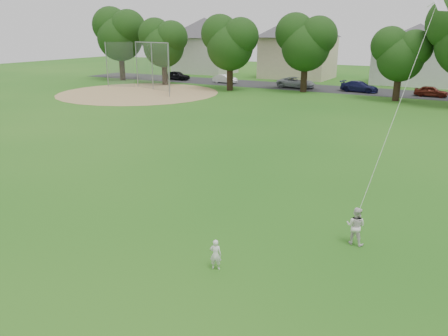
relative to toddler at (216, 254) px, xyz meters
The scene contains 10 objects.
ground 1.08m from the toddler, 146.03° to the left, with size 160.00×160.00×0.00m, color #185713.
street 42.55m from the toddler, 91.08° to the left, with size 90.00×7.00×0.01m, color #2D2D30.
dirt_infield 39.16m from the toddler, 133.20° to the left, with size 18.00×18.00×0.02m, color #9E7F51.
toddler is the anchor object (origin of this frame).
older_boy 4.90m from the toddler, 48.60° to the left, with size 0.64×0.49×1.31m, color silver.
kite 7.93m from the toddler, 56.11° to the left, with size 1.00×2.55×8.13m.
baseball_backstop 41.69m from the toddler, 131.31° to the left, with size 11.87×4.89×5.41m.
tree_row 37.38m from the toddler, 85.32° to the left, with size 82.76×8.52×11.81m.
parked_cars 41.55m from the toddler, 88.89° to the left, with size 63.45×2.36×1.29m.
house_row 52.79m from the toddler, 92.47° to the left, with size 76.70×14.26×10.55m.
Camera 1 is at (6.68, -10.51, 6.87)m, focal length 35.00 mm.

